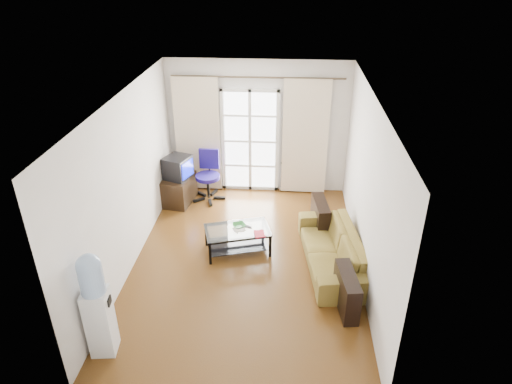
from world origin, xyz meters
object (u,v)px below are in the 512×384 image
at_px(coffee_table, 237,237).
at_px(crt_tv, 177,167).
at_px(sofa, 332,249).
at_px(water_cooler, 96,303).
at_px(task_chair, 209,185).
at_px(tv_stand, 179,190).

relative_size(coffee_table, crt_tv, 1.98).
xyz_separation_m(sofa, water_cooler, (-2.97, -2.01, 0.47)).
xyz_separation_m(sofa, task_chair, (-2.32, 2.06, 0.00)).
bearing_deg(coffee_table, sofa, -9.50).
bearing_deg(task_chair, coffee_table, -65.31).
relative_size(crt_tv, water_cooler, 0.41).
height_order(coffee_table, tv_stand, tv_stand).
relative_size(task_chair, water_cooler, 0.68).
distance_m(task_chair, water_cooler, 4.15).
relative_size(sofa, crt_tv, 3.53).
bearing_deg(coffee_table, task_chair, 113.58).
bearing_deg(coffee_table, tv_stand, 130.18).
relative_size(coffee_table, task_chair, 1.17).
bearing_deg(task_chair, sofa, -40.47).
bearing_deg(water_cooler, coffee_table, 51.20).
bearing_deg(tv_stand, water_cooler, -81.91).
distance_m(coffee_table, tv_stand, 2.09).
relative_size(crt_tv, task_chair, 0.59).
bearing_deg(water_cooler, tv_stand, 82.28).
distance_m(sofa, water_cooler, 3.61).
bearing_deg(tv_stand, coffee_table, -40.56).
height_order(coffee_table, water_cooler, water_cooler).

